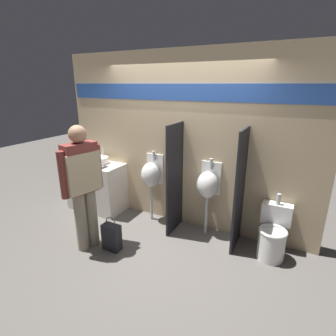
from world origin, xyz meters
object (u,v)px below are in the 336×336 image
Objects in this scene: urinal_far at (208,185)px; shopping_bag at (112,237)px; sink_basin at (99,160)px; urinal_near_counter at (151,175)px; cell_phone at (104,167)px; toilet at (273,235)px; person_in_vest at (82,180)px.

urinal_far is 2.35× the size of shopping_bag.
sink_basin is at bearing 136.43° from shopping_bag.
shopping_bag is (-0.04, -1.01, -0.60)m from urinal_near_counter.
cell_phone is at bearing -32.34° from sink_basin.
cell_phone is 1.28m from shopping_bag.
urinal_far is at bearing 171.90° from toilet.
urinal_far reaches higher than toilet.
cell_phone is 0.08× the size of person_in_vest.
urinal_far is 1.41× the size of toilet.
sink_basin is 1.23m from person_in_vest.
urinal_near_counter is 1.00× the size of urinal_far.
person_in_vest is (0.40, -0.88, 0.13)m from cell_phone.
person_in_vest reaches higher than urinal_near_counter.
urinal_near_counter is 0.97m from urinal_far.
person_in_vest reaches higher than shopping_bag.
shopping_bag is at bearing -156.26° from toilet.
cell_phone is 2.79m from toilet.
urinal_far is at bearing 7.27° from cell_phone.
shopping_bag is (-1.99, -0.87, -0.11)m from toilet.
urinal_near_counter reaches higher than shopping_bag.
cell_phone reaches higher than shopping_bag.
urinal_near_counter is at bearing 180.00° from urinal_far.
urinal_far is 0.68× the size of person_in_vest.
cell_phone is 0.97m from person_in_vest.
cell_phone is (0.25, -0.16, -0.05)m from sink_basin.
urinal_near_counter is 1.41× the size of toilet.
cell_phone is at bearing -172.73° from urinal_far.
urinal_near_counter reaches higher than toilet.
shopping_bag is at bearing -135.10° from urinal_far.
sink_basin is 0.29× the size of urinal_near_counter.
person_in_vest is at bearing -57.98° from sink_basin.
sink_basin is 0.41× the size of toilet.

